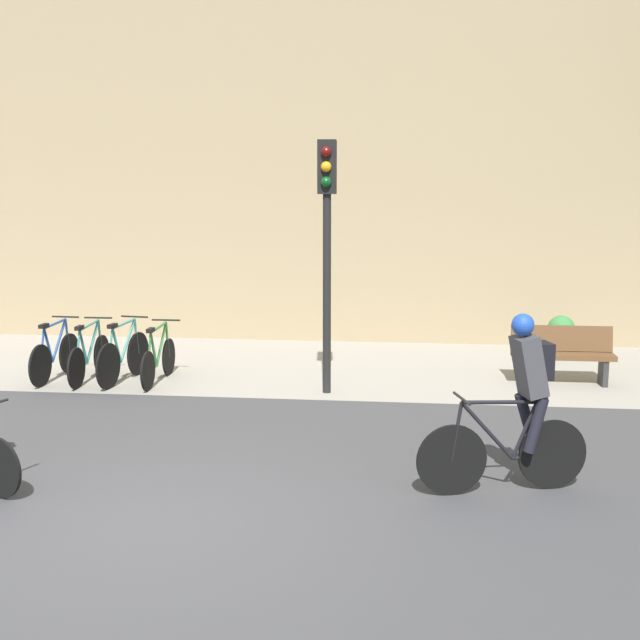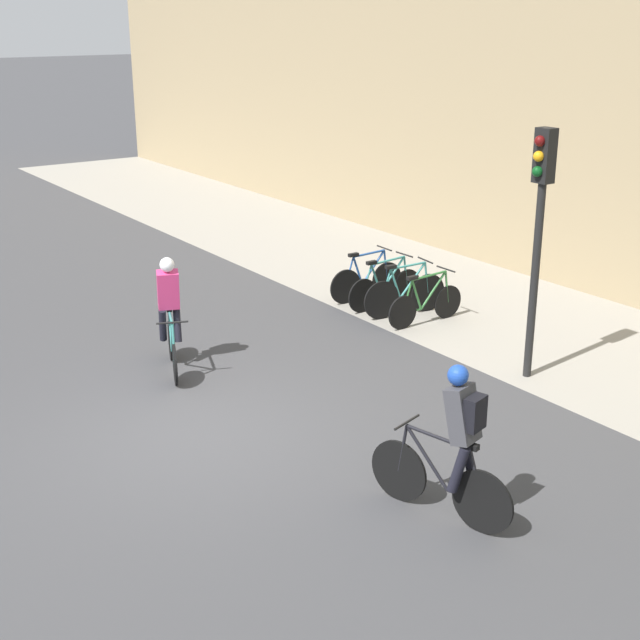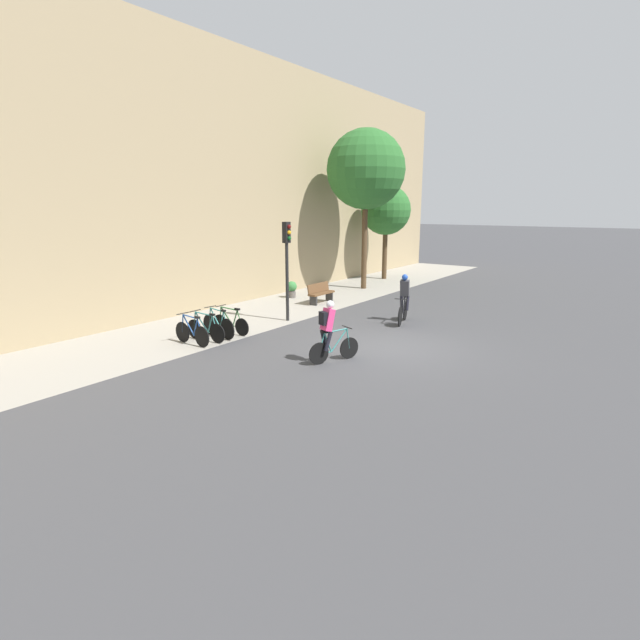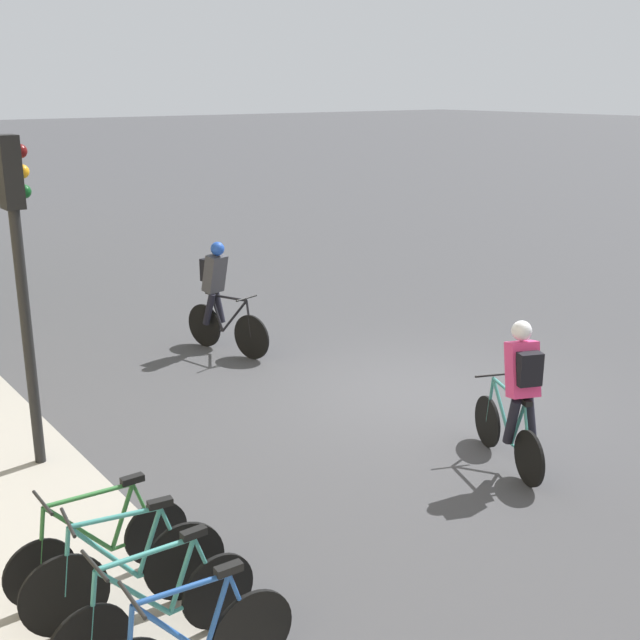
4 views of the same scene
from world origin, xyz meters
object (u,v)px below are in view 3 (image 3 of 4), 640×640
parked_bike_0 (192,332)px  parked_bike_3 (231,323)px  parked_bike_2 (218,325)px  cyclist_grey (404,297)px  cyclist_pink (329,329)px  traffic_light_pole (287,253)px  bench (321,293)px  potted_plant (292,289)px  parked_bike_1 (206,329)px

parked_bike_0 → parked_bike_3: parked_bike_0 is taller
parked_bike_2 → parked_bike_0: bearing=-180.0°
cyclist_grey → parked_bike_0: 7.79m
cyclist_pink → traffic_light_pole: (3.39, 4.18, 1.60)m
cyclist_pink → cyclist_grey: bearing=5.0°
cyclist_pink → bench: cyclist_pink is taller
bench → potted_plant: bench is taller
cyclist_pink → parked_bike_0: cyclist_pink is taller
parked_bike_2 → bench: (6.80, 0.66, 0.05)m
cyclist_grey → traffic_light_pole: size_ratio=0.49×
cyclist_grey → bench: size_ratio=1.17×
parked_bike_0 → parked_bike_3: 1.68m
cyclist_pink → cyclist_grey: size_ratio=0.97×
potted_plant → parked_bike_0: bearing=-162.9°
cyclist_pink → traffic_light_pole: bearing=51.0°
cyclist_pink → parked_bike_2: bearing=88.0°
cyclist_grey → traffic_light_pole: bearing=122.0°
cyclist_grey → potted_plant: 6.76m
parked_bike_3 → bench: 6.27m
parked_bike_1 → traffic_light_pole: size_ratio=0.46×
parked_bike_3 → traffic_light_pole: 3.45m
parked_bike_1 → traffic_light_pole: (3.79, -0.34, 2.16)m
parked_bike_0 → potted_plant: size_ratio=2.07×
parked_bike_2 → potted_plant: 7.55m
parked_bike_1 → potted_plant: parked_bike_1 is taller
parked_bike_2 → potted_plant: parked_bike_2 is taller
parked_bike_3 → parked_bike_2: bearing=179.7°
parked_bike_0 → traffic_light_pole: bearing=-4.5°
parked_bike_3 → traffic_light_pole: bearing=-7.2°
cyclist_grey → parked_bike_0: bearing=148.9°
cyclist_pink → parked_bike_3: (0.72, 4.52, -0.57)m
cyclist_grey → bench: cyclist_grey is taller
parked_bike_3 → cyclist_grey: bearing=-38.9°
parked_bike_1 → parked_bike_3: size_ratio=1.03×
parked_bike_0 → parked_bike_1: bearing=-0.2°
parked_bike_1 → potted_plant: bearing=18.3°
parked_bike_3 → bench: size_ratio=1.07×
parked_bike_0 → parked_bike_2: size_ratio=0.97×
parked_bike_0 → parked_bike_2: (1.12, 0.00, 0.02)m
parked_bike_0 → parked_bike_1: parked_bike_0 is taller
traffic_light_pole → bench: 4.25m
parked_bike_1 → parked_bike_2: size_ratio=1.01×
parked_bike_1 → bench: (7.35, 0.66, 0.08)m
parked_bike_1 → parked_bike_3: bearing=-0.0°
potted_plant → cyclist_grey: bearing=-103.6°
parked_bike_1 → potted_plant: (7.67, 2.54, 0.05)m
parked_bike_0 → potted_plant: (8.23, 2.54, 0.04)m
traffic_light_pole → potted_plant: size_ratio=4.71×
parked_bike_3 → traffic_light_pole: size_ratio=0.45×
parked_bike_1 → potted_plant: size_ratio=2.17×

